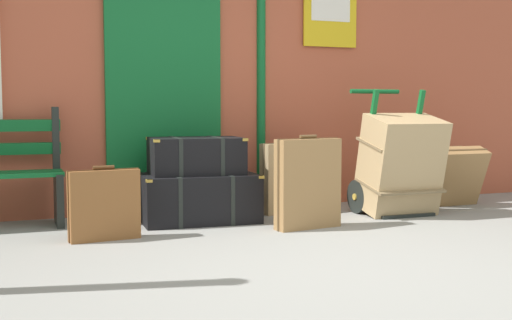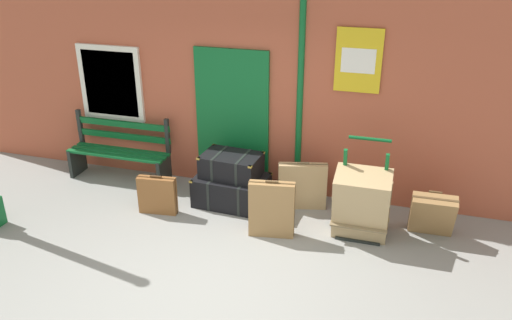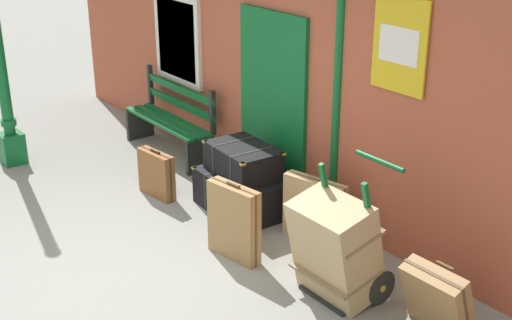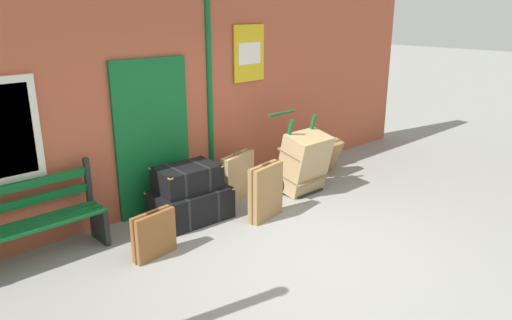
# 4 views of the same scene
# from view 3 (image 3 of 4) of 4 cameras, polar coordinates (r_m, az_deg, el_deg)

# --- Properties ---
(ground_plane) EXTENTS (60.00, 60.00, 0.00)m
(ground_plane) POSITION_cam_3_polar(r_m,az_deg,el_deg) (6.58, -12.59, -9.58)
(ground_plane) COLOR gray
(brick_facade) EXTENTS (10.40, 0.35, 3.20)m
(brick_facade) POSITION_cam_3_polar(r_m,az_deg,el_deg) (7.30, 4.94, 7.83)
(brick_facade) COLOR #AD5138
(brick_facade) RESTS_ON ground
(lamp_post) EXTENTS (0.28, 0.28, 2.84)m
(lamp_post) POSITION_cam_3_polar(r_m,az_deg,el_deg) (9.09, -20.04, 6.03)
(lamp_post) COLOR #0F5B28
(lamp_post) RESTS_ON ground
(platform_bench) EXTENTS (1.60, 0.43, 1.01)m
(platform_bench) POSITION_cam_3_polar(r_m,az_deg,el_deg) (9.14, -6.95, 3.21)
(platform_bench) COLOR #0F5B28
(platform_bench) RESTS_ON ground
(steamer_trunk_base) EXTENTS (1.04, 0.70, 0.43)m
(steamer_trunk_base) POSITION_cam_3_polar(r_m,az_deg,el_deg) (7.58, -1.24, -2.71)
(steamer_trunk_base) COLOR black
(steamer_trunk_base) RESTS_ON ground
(steamer_trunk_middle) EXTENTS (0.85, 0.61, 0.33)m
(steamer_trunk_middle) POSITION_cam_3_polar(r_m,az_deg,el_deg) (7.46, -1.06, -0.03)
(steamer_trunk_middle) COLOR black
(steamer_trunk_middle) RESTS_ON steamer_trunk_base
(porters_trolley) EXTENTS (0.71, 0.66, 1.18)m
(porters_trolley) POSITION_cam_3_polar(r_m,az_deg,el_deg) (6.21, 7.65, -8.37)
(porters_trolley) COLOR black
(porters_trolley) RESTS_ON ground
(large_brown_trunk) EXTENTS (0.70, 0.62, 0.95)m
(large_brown_trunk) POSITION_cam_3_polar(r_m,az_deg,el_deg) (6.00, 6.54, -7.23)
(large_brown_trunk) COLOR tan
(large_brown_trunk) RESTS_ON ground
(suitcase_brown) EXTENTS (0.56, 0.40, 0.61)m
(suitcase_brown) POSITION_cam_3_polar(r_m,az_deg,el_deg) (5.80, 14.68, -11.00)
(suitcase_brown) COLOR olive
(suitcase_brown) RESTS_ON ground
(suitcase_tan) EXTENTS (0.59, 0.24, 0.79)m
(suitcase_tan) POSITION_cam_3_polar(r_m,az_deg,el_deg) (6.61, -1.83, -5.10)
(suitcase_tan) COLOR olive
(suitcase_tan) RESTS_ON ground
(suitcase_charcoal) EXTENTS (0.54, 0.19, 0.57)m
(suitcase_charcoal) POSITION_cam_3_polar(r_m,az_deg,el_deg) (7.98, -8.16, -1.16)
(suitcase_charcoal) COLOR brown
(suitcase_charcoal) RESTS_ON ground
(suitcase_caramel) EXTENTS (0.68, 0.30, 0.71)m
(suitcase_caramel) POSITION_cam_3_polar(r_m,az_deg,el_deg) (6.94, 4.80, -4.13)
(suitcase_caramel) COLOR tan
(suitcase_caramel) RESTS_ON ground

